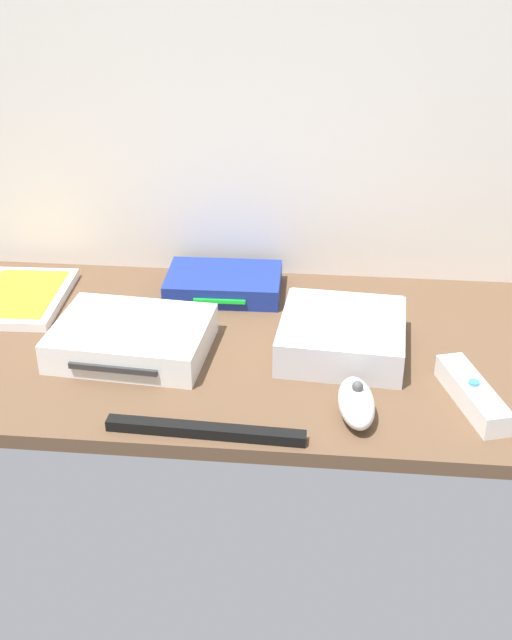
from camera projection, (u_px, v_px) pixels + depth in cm
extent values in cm
cube|color=brown|center=(256.00, 351.00, 113.31)|extent=(100.00, 48.00, 2.00)
cube|color=silver|center=(272.00, 78.00, 118.80)|extent=(110.00, 1.20, 64.00)
cube|color=white|center=(132.00, 338.00, 110.11)|extent=(22.17, 17.57, 4.40)
cube|color=#2D2D2D|center=(113.00, 369.00, 103.04)|extent=(12.01, 1.52, 0.80)
cube|color=silver|center=(342.00, 336.00, 110.01)|extent=(18.18, 18.18, 5.00)
cube|color=silver|center=(343.00, 319.00, 108.73)|extent=(17.46, 17.46, 0.30)
cube|color=white|center=(21.00, 298.00, 124.12)|extent=(14.29, 19.49, 1.40)
cube|color=gold|center=(20.00, 293.00, 123.74)|extent=(11.75, 16.74, 0.16)
cube|color=navy|center=(224.00, 283.00, 126.23)|extent=(18.24, 12.37, 3.40)
cube|color=#19D833|center=(219.00, 301.00, 120.82)|extent=(8.01, 0.56, 0.60)
cube|color=white|center=(472.00, 394.00, 99.24)|extent=(7.86, 15.20, 3.00)
cylinder|color=#387FDB|center=(474.00, 383.00, 98.42)|extent=(1.40, 1.40, 0.40)
ellipsoid|color=white|center=(356.00, 403.00, 96.69)|extent=(5.43, 10.41, 4.00)
sphere|color=#4C4C4C|center=(358.00, 386.00, 95.53)|extent=(1.40, 1.40, 1.40)
cube|color=black|center=(205.00, 431.00, 93.92)|extent=(24.05, 2.78, 1.40)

